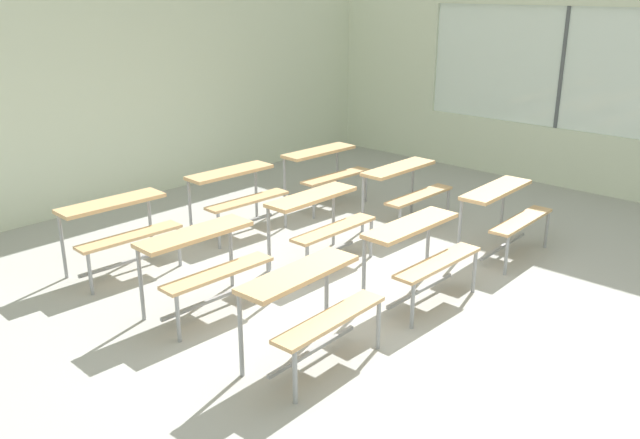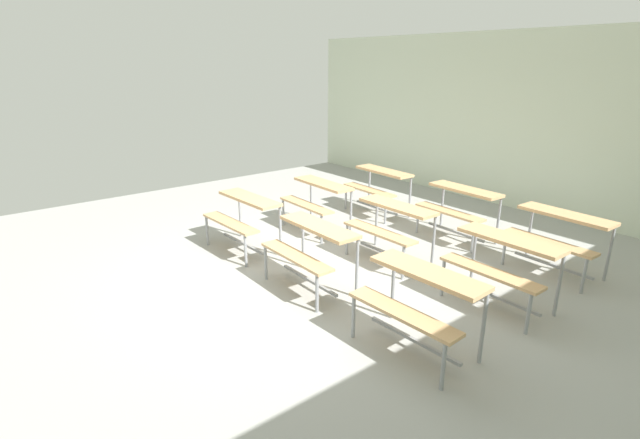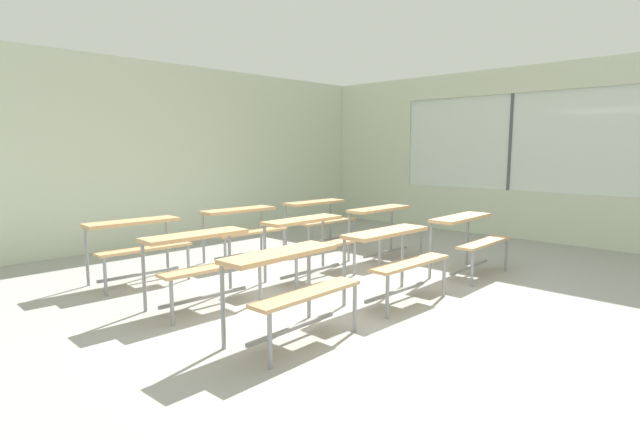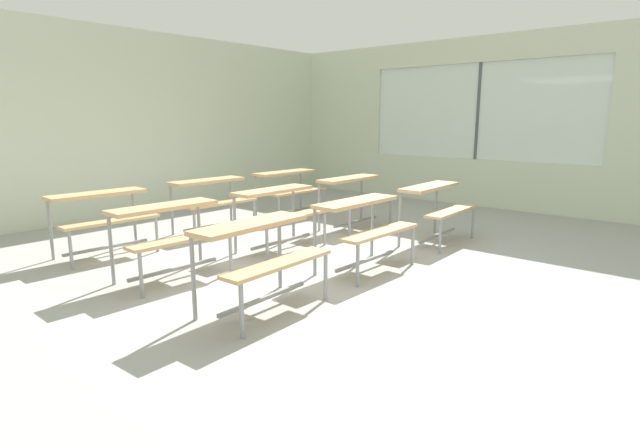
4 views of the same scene
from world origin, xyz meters
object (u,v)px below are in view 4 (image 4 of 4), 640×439
at_px(desk_bench_r2c2, 289,183).
at_px(desk_bench_r1c2, 355,190).
at_px(desk_bench_r2c0, 102,208).
at_px(desk_bench_r1c1, 279,204).
at_px(desk_bench_r0c0, 260,245).
at_px(desk_bench_r0c1, 364,218).
at_px(desk_bench_r0c2, 437,200).
at_px(desk_bench_r2c1, 212,193).
at_px(desk_bench_r1c0, 170,224).

bearing_deg(desk_bench_r2c2, desk_bench_r1c2, -85.99).
bearing_deg(desk_bench_r2c0, desk_bench_r1c1, -38.67).
height_order(desk_bench_r0c0, desk_bench_r0c1, same).
xyz_separation_m(desk_bench_r0c0, desk_bench_r2c2, (3.04, 2.61, 0.00)).
relative_size(desk_bench_r1c1, desk_bench_r2c2, 0.98).
bearing_deg(desk_bench_r0c0, desk_bench_r2c2, 38.51).
height_order(desk_bench_r1c1, desk_bench_r1c2, same).
height_order(desk_bench_r0c2, desk_bench_r2c1, same).
bearing_deg(desk_bench_r2c1, desk_bench_r1c2, -39.56).
distance_m(desk_bench_r0c0, desk_bench_r2c0, 2.65).
bearing_deg(desk_bench_r2c2, desk_bench_r0c1, -118.14).
xyz_separation_m(desk_bench_r0c0, desk_bench_r2c0, (-0.04, 2.65, 0.00)).
distance_m(desk_bench_r1c0, desk_bench_r2c2, 3.32).
bearing_deg(desk_bench_r0c1, desk_bench_r1c0, 140.37).
xyz_separation_m(desk_bench_r1c0, desk_bench_r2c1, (1.57, 1.38, 0.00)).
relative_size(desk_bench_r2c0, desk_bench_r2c2, 1.00).
distance_m(desk_bench_r0c1, desk_bench_r2c0, 3.05).
height_order(desk_bench_r1c2, desk_bench_r2c1, same).
height_order(desk_bench_r1c0, desk_bench_r2c2, same).
bearing_deg(desk_bench_r0c1, desk_bench_r2c0, 121.04).
height_order(desk_bench_r0c0, desk_bench_r2c2, same).
relative_size(desk_bench_r1c2, desk_bench_r2c0, 0.98).
distance_m(desk_bench_r0c2, desk_bench_r1c1, 2.02).
bearing_deg(desk_bench_r2c0, desk_bench_r2c2, 1.77).
height_order(desk_bench_r1c2, desk_bench_r2c0, same).
relative_size(desk_bench_r0c2, desk_bench_r1c2, 1.01).
bearing_deg(desk_bench_r1c0, desk_bench_r2c1, 43.03).
distance_m(desk_bench_r1c1, desk_bench_r2c0, 2.06).
distance_m(desk_bench_r1c2, desk_bench_r2c2, 1.30).
xyz_separation_m(desk_bench_r0c2, desk_bench_r2c0, (-3.10, 2.66, 0.00)).
bearing_deg(desk_bench_r2c2, desk_bench_r2c0, -178.13).
bearing_deg(desk_bench_r0c0, desk_bench_r1c1, 38.41).
relative_size(desk_bench_r1c0, desk_bench_r2c2, 0.99).
bearing_deg(desk_bench_r2c0, desk_bench_r0c0, -86.57).
distance_m(desk_bench_r2c0, desk_bench_r2c1, 1.60).
height_order(desk_bench_r0c2, desk_bench_r1c0, same).
height_order(desk_bench_r0c2, desk_bench_r2c0, same).
xyz_separation_m(desk_bench_r1c2, desk_bench_r2c1, (-1.51, 1.37, 0.00)).
xyz_separation_m(desk_bench_r2c0, desk_bench_r2c2, (3.08, -0.04, 0.00)).
relative_size(desk_bench_r1c0, desk_bench_r1c1, 1.01).
bearing_deg(desk_bench_r2c0, desk_bench_r0c2, -38.11).
xyz_separation_m(desk_bench_r0c2, desk_bench_r2c1, (-1.50, 2.69, 0.00)).
bearing_deg(desk_bench_r2c1, desk_bench_r0c0, -117.54).
xyz_separation_m(desk_bench_r0c1, desk_bench_r1c2, (1.58, 1.30, 0.00)).
bearing_deg(desk_bench_r1c2, desk_bench_r2c1, 138.46).
height_order(desk_bench_r0c1, desk_bench_r1c0, same).
xyz_separation_m(desk_bench_r0c0, desk_bench_r1c1, (1.51, 1.29, 0.00)).
bearing_deg(desk_bench_r2c0, desk_bench_r1c2, -20.75).
relative_size(desk_bench_r0c1, desk_bench_r1c0, 0.99).
bearing_deg(desk_bench_r0c2, desk_bench_r0c1, 177.32).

